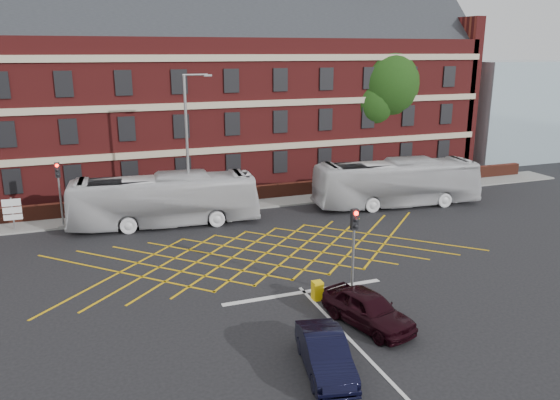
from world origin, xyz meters
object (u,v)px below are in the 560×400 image
object	(u,v)px
car_navy	(325,354)
street_lamp	(189,172)
bus_left	(165,200)
utility_cabinet	(317,291)
car_maroon	(368,309)
traffic_light_near	(353,262)
deciduous_tree	(378,89)
traffic_light_far	(61,201)
bus_right	(397,183)
direction_signs	(12,211)

from	to	relation	value
car_navy	street_lamp	bearing A→B (deg)	104.24
bus_left	utility_cabinet	bearing A→B (deg)	-155.12
car_maroon	traffic_light_near	world-z (taller)	traffic_light_near
deciduous_tree	street_lamp	world-z (taller)	deciduous_tree
car_maroon	traffic_light_far	xyz separation A→B (m)	(-12.03, 18.23, 1.02)
bus_right	car_maroon	world-z (taller)	bus_right
bus_right	traffic_light_near	distance (m)	16.43
bus_left	car_navy	size ratio (longest dim) A/B	2.90
traffic_light_far	street_lamp	bearing A→B (deg)	-11.47
deciduous_tree	street_lamp	size ratio (longest dim) A/B	1.23
car_navy	deciduous_tree	bearing A→B (deg)	68.58
deciduous_tree	utility_cabinet	size ratio (longest dim) A/B	13.33
traffic_light_near	bus_right	bearing A→B (deg)	51.20
car_navy	direction_signs	bearing A→B (deg)	130.83
car_maroon	traffic_light_near	xyz separation A→B (m)	(0.60, 2.55, 1.02)
utility_cabinet	traffic_light_far	bearing A→B (deg)	125.86
bus_right	street_lamp	world-z (taller)	street_lamp
bus_left	traffic_light_near	world-z (taller)	traffic_light_near
traffic_light_far	utility_cabinet	size ratio (longest dim) A/B	4.82
car_navy	car_maroon	world-z (taller)	car_maroon
traffic_light_far	utility_cabinet	world-z (taller)	traffic_light_far
car_navy	car_maroon	size ratio (longest dim) A/B	0.95
bus_left	traffic_light_near	distance (m)	15.37
bus_right	traffic_light_near	bearing A→B (deg)	148.16
car_navy	utility_cabinet	xyz separation A→B (m)	(2.11, 5.39, -0.24)
bus_right	street_lamp	xyz separation A→B (m)	(-14.93, 1.26, 1.67)
bus_left	traffic_light_far	size ratio (longest dim) A/B	2.83
bus_right	traffic_light_near	size ratio (longest dim) A/B	2.87
street_lamp	car_maroon	bearing A→B (deg)	-76.33
utility_cabinet	car_navy	bearing A→B (deg)	-111.35
deciduous_tree	traffic_light_far	xyz separation A→B (m)	(-27.14, -7.56, -5.94)
street_lamp	utility_cabinet	xyz separation A→B (m)	(3.07, -13.68, -2.93)
deciduous_tree	direction_signs	distance (m)	31.54
car_maroon	direction_signs	distance (m)	23.74
car_navy	traffic_light_near	bearing A→B (deg)	65.09
deciduous_tree	traffic_light_near	bearing A→B (deg)	-121.98
traffic_light_near	utility_cabinet	world-z (taller)	traffic_light_near
bus_right	car_navy	size ratio (longest dim) A/B	2.93
bus_left	deciduous_tree	distance (m)	23.58
bus_right	traffic_light_near	world-z (taller)	traffic_light_near
bus_right	traffic_light_near	xyz separation A→B (m)	(-10.29, -12.80, 0.06)
car_navy	street_lamp	size ratio (longest dim) A/B	0.43
traffic_light_near	traffic_light_far	distance (m)	20.14
bus_right	car_maroon	xyz separation A→B (m)	(-10.89, -15.35, -0.96)
bus_right	utility_cabinet	size ratio (longest dim) A/B	13.81
bus_left	deciduous_tree	bearing A→B (deg)	-60.53
deciduous_tree	car_navy	bearing A→B (deg)	-122.77
car_navy	utility_cabinet	distance (m)	5.79
traffic_light_near	street_lamp	xyz separation A→B (m)	(-4.64, 14.07, 1.61)
bus_left	utility_cabinet	distance (m)	14.49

